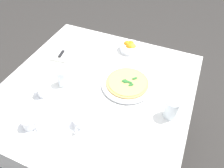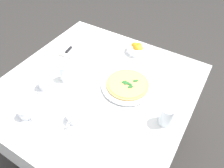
# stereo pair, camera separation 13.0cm
# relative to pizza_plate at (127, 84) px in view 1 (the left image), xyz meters

# --- Properties ---
(ground_plane) EXTENTS (8.00, 8.00, 0.00)m
(ground_plane) POSITION_rel_pizza_plate_xyz_m (-0.09, 0.17, -0.76)
(ground_plane) COLOR #33302D
(dining_table) EXTENTS (1.14, 1.14, 0.75)m
(dining_table) POSITION_rel_pizza_plate_xyz_m (-0.09, 0.17, -0.14)
(dining_table) COLOR white
(dining_table) RESTS_ON ground_plane
(pizza_plate) EXTENTS (0.32, 0.32, 0.02)m
(pizza_plate) POSITION_rel_pizza_plate_xyz_m (0.00, 0.00, 0.00)
(pizza_plate) COLOR white
(pizza_plate) RESTS_ON dining_table
(pizza) EXTENTS (0.26, 0.26, 0.02)m
(pizza) POSITION_rel_pizza_plate_xyz_m (0.00, -0.00, 0.01)
(pizza) COLOR #DBAD60
(pizza) RESTS_ON pizza_plate
(coffee_cup_left_edge) EXTENTS (0.13, 0.13, 0.07)m
(coffee_cup_left_edge) POSITION_rel_pizza_plate_xyz_m (-0.27, 0.43, 0.02)
(coffee_cup_left_edge) COLOR white
(coffee_cup_left_edge) RESTS_ON dining_table
(coffee_cup_back_corner) EXTENTS (0.13, 0.13, 0.07)m
(coffee_cup_back_corner) POSITION_rel_pizza_plate_xyz_m (-0.48, 0.36, 0.02)
(coffee_cup_back_corner) COLOR white
(coffee_cup_back_corner) RESTS_ON dining_table
(coffee_cup_near_left) EXTENTS (0.13, 0.13, 0.06)m
(coffee_cup_near_left) POSITION_rel_pizza_plate_xyz_m (-0.37, 0.12, 0.01)
(coffee_cup_near_left) COLOR white
(coffee_cup_near_left) RESTS_ON dining_table
(water_glass_center_back) EXTENTS (0.08, 0.08, 0.12)m
(water_glass_center_back) POSITION_rel_pizza_plate_xyz_m (-0.12, -0.29, 0.04)
(water_glass_center_back) COLOR white
(water_glass_center_back) RESTS_ON dining_table
(water_glass_far_right) EXTENTS (0.07, 0.07, 0.11)m
(water_glass_far_right) POSITION_rel_pizza_plate_xyz_m (-0.14, 0.37, 0.04)
(water_glass_far_right) COLOR white
(water_glass_far_right) RESTS_ON dining_table
(napkin_folded) EXTENTS (0.23, 0.15, 0.02)m
(napkin_folded) POSITION_rel_pizza_plate_xyz_m (0.13, 0.54, -0.00)
(napkin_folded) COLOR white
(napkin_folded) RESTS_ON dining_table
(dinner_knife) EXTENTS (0.20, 0.05, 0.01)m
(dinner_knife) POSITION_rel_pizza_plate_xyz_m (0.13, 0.54, 0.01)
(dinner_knife) COLOR silver
(dinner_knife) RESTS_ON napkin_folded
(citrus_bowl) EXTENTS (0.15, 0.15, 0.07)m
(citrus_bowl) POSITION_rel_pizza_plate_xyz_m (0.35, 0.11, 0.02)
(citrus_bowl) COLOR white
(citrus_bowl) RESTS_ON dining_table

